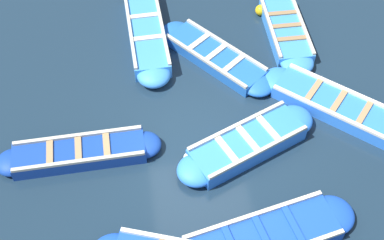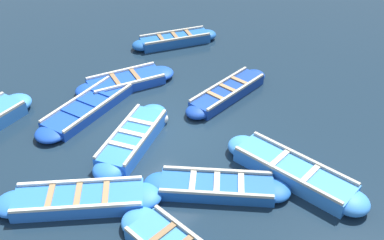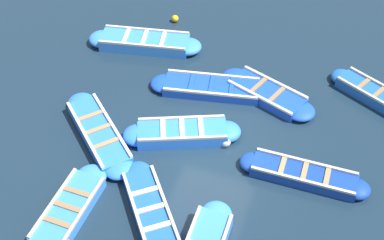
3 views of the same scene
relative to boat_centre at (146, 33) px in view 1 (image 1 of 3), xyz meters
The scene contains 10 objects.
ground_plane 3.76m from the boat_centre, 75.74° to the right, with size 120.00×120.00×0.00m, color #162838.
boat_centre is the anchor object (origin of this frame).
boat_bow_out 3.65m from the boat_centre, ahead, with size 0.95×3.23×0.38m.
boat_end_of_row 4.30m from the boat_centre, 64.38° to the right, with size 3.49×2.12×0.46m.
boat_stern_in 6.33m from the boat_centre, 74.40° to the right, with size 4.04×1.68×0.36m.
boat_broadside 1.96m from the boat_centre, 33.26° to the right, with size 2.82×3.23×0.35m.
boat_mid_row 5.17m from the boat_centre, 36.61° to the right, with size 3.41×3.17×0.39m.
boat_near_quay 3.99m from the boat_centre, 116.35° to the right, with size 3.58×0.83×0.39m.
buoy_yellow_far 3.21m from the boat_centre, ahead, with size 0.30×0.30×0.30m, color #EAB214.
buoy_white_drifting 4.08m from the boat_centre, 81.87° to the right, with size 0.29×0.29×0.29m, color silver.
Camera 1 is at (-1.23, -6.85, 9.64)m, focal length 50.00 mm.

